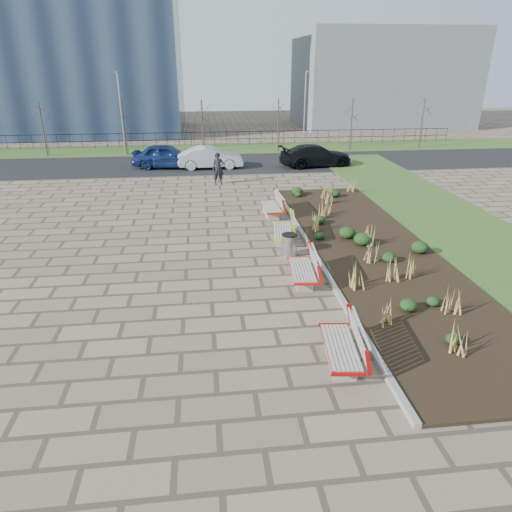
{
  "coord_description": "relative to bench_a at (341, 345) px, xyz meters",
  "views": [
    {
      "loc": [
        -0.07,
        -10.55,
        6.73
      ],
      "look_at": [
        1.5,
        3.0,
        0.9
      ],
      "focal_mm": 32.0,
      "sensor_mm": 36.0,
      "label": 1
    }
  ],
  "objects": [
    {
      "name": "grass_verge_near",
      "position": [
        8.0,
        6.66,
        -0.48
      ],
      "size": [
        5.0,
        38.0,
        0.04
      ],
      "primitive_type": "cube",
      "color": "#33511E",
      "rests_on": "ground"
    },
    {
      "name": "planting_curb",
      "position": [
        0.92,
        6.66,
        -0.42
      ],
      "size": [
        0.16,
        18.0,
        0.15
      ],
      "primitive_type": "cube",
      "color": "gray",
      "rests_on": "ground"
    },
    {
      "name": "bench_b",
      "position": [
        0.0,
        4.43,
        0.0
      ],
      "size": [
        1.06,
        2.16,
        1.0
      ],
      "primitive_type": null,
      "rotation": [
        0.0,
        0.0,
        -0.08
      ],
      "color": "red",
      "rests_on": "ground"
    },
    {
      "name": "tree_e",
      "position": [
        9.0,
        28.16,
        1.54
      ],
      "size": [
        1.4,
        1.4,
        4.0
      ],
      "primitive_type": null,
      "color": "#4C3D2D",
      "rests_on": "grass_verge_far"
    },
    {
      "name": "tree_d",
      "position": [
        3.0,
        28.16,
        1.54
      ],
      "size": [
        1.4,
        1.4,
        4.0
      ],
      "primitive_type": null,
      "color": "#4C3D2D",
      "rests_on": "grass_verge_far"
    },
    {
      "name": "building_grey",
      "position": [
        17.0,
        43.66,
        4.5
      ],
      "size": [
        18.0,
        12.0,
        10.0
      ],
      "primitive_type": "cube",
      "color": "slate",
      "rests_on": "ground"
    },
    {
      "name": "railing_fence",
      "position": [
        -3.0,
        31.16,
        0.14
      ],
      "size": [
        44.0,
        0.1,
        1.2
      ],
      "primitive_type": null,
      "color": "black",
      "rests_on": "grass_verge_far"
    },
    {
      "name": "lamp_west",
      "position": [
        -9.0,
        27.66,
        2.54
      ],
      "size": [
        0.24,
        0.6,
        6.0
      ],
      "primitive_type": null,
      "color": "gray",
      "rests_on": "grass_verge_far"
    },
    {
      "name": "car_blue",
      "position": [
        -5.5,
        22.74,
        0.31
      ],
      "size": [
        4.82,
        2.34,
        1.59
      ],
      "primitive_type": "imported",
      "rotation": [
        0.0,
        0.0,
        1.47
      ],
      "color": "navy",
      "rests_on": "road"
    },
    {
      "name": "grass_verge_far",
      "position": [
        -3.0,
        29.66,
        -0.48
      ],
      "size": [
        80.0,
        5.0,
        0.04
      ],
      "primitive_type": "cube",
      "color": "#33511E",
      "rests_on": "ground"
    },
    {
      "name": "road",
      "position": [
        -3.0,
        23.66,
        -0.49
      ],
      "size": [
        80.0,
        7.0,
        0.02
      ],
      "primitive_type": "cube",
      "color": "black",
      "rests_on": "ground"
    },
    {
      "name": "lamp_east",
      "position": [
        5.0,
        27.66,
        2.54
      ],
      "size": [
        0.24,
        0.6,
        6.0
      ],
      "primitive_type": null,
      "color": "gray",
      "rests_on": "grass_verge_far"
    },
    {
      "name": "bench_c",
      "position": [
        0.0,
        8.21,
        0.0
      ],
      "size": [
        1.18,
        2.2,
        1.0
      ],
      "primitive_type": null,
      "rotation": [
        0.0,
        0.0,
        -0.14
      ],
      "color": "yellow",
      "rests_on": "ground"
    },
    {
      "name": "car_black",
      "position": [
        4.68,
        22.11,
        0.25
      ],
      "size": [
        5.25,
        2.71,
        1.46
      ],
      "primitive_type": "imported",
      "rotation": [
        0.0,
        0.0,
        1.71
      ],
      "color": "black",
      "rests_on": "road"
    },
    {
      "name": "pedestrian",
      "position": [
        -2.21,
        17.8,
        0.44
      ],
      "size": [
        0.69,
        0.47,
        1.87
      ],
      "primitive_type": "imported",
      "rotation": [
        0.0,
        0.0,
        0.03
      ],
      "color": "black",
      "rests_on": "ground"
    },
    {
      "name": "car_silver",
      "position": [
        -2.57,
        22.27,
        0.24
      ],
      "size": [
        4.4,
        1.61,
        1.44
      ],
      "primitive_type": "imported",
      "rotation": [
        0.0,
        0.0,
        1.59
      ],
      "color": "#ABACB2",
      "rests_on": "road"
    },
    {
      "name": "bench_d",
      "position": [
        0.0,
        11.52,
        0.0
      ],
      "size": [
        1.0,
        2.14,
        1.0
      ],
      "primitive_type": null,
      "rotation": [
        0.0,
        0.0,
        0.05
      ],
      "color": "red",
      "rests_on": "ground"
    },
    {
      "name": "tree_a",
      "position": [
        -15.0,
        28.16,
        1.54
      ],
      "size": [
        1.4,
        1.4,
        4.0
      ],
      "primitive_type": null,
      "color": "#4C3D2D",
      "rests_on": "grass_verge_far"
    },
    {
      "name": "ground",
      "position": [
        -3.0,
        1.66,
        -0.5
      ],
      "size": [
        120.0,
        120.0,
        0.0
      ],
      "primitive_type": "plane",
      "color": "#7F6957",
      "rests_on": "ground"
    },
    {
      "name": "tree_c",
      "position": [
        -3.0,
        28.16,
        1.54
      ],
      "size": [
        1.4,
        1.4,
        4.0
      ],
      "primitive_type": null,
      "color": "#4C3D2D",
      "rests_on": "grass_verge_far"
    },
    {
      "name": "litter_bin",
      "position": [
        -0.02,
        6.62,
        -0.08
      ],
      "size": [
        0.55,
        0.55,
        0.85
      ],
      "primitive_type": "cylinder",
      "color": "#B2B2B7",
      "rests_on": "ground"
    },
    {
      "name": "bench_a",
      "position": [
        0.0,
        0.0,
        0.0
      ],
      "size": [
        1.12,
        2.18,
        1.0
      ],
      "primitive_type": null,
      "rotation": [
        0.0,
        0.0,
        -0.11
      ],
      "color": "#A50C0B",
      "rests_on": "ground"
    },
    {
      "name": "tree_f",
      "position": [
        15.0,
        28.16,
        1.54
      ],
      "size": [
        1.4,
        1.4,
        4.0
      ],
      "primitive_type": null,
      "color": "#4C3D2D",
      "rests_on": "grass_verge_far"
    },
    {
      "name": "planting_bed",
      "position": [
        3.25,
        6.66,
        -0.45
      ],
      "size": [
        4.5,
        18.0,
        0.1
      ],
      "primitive_type": "cube",
      "color": "black",
      "rests_on": "ground"
    },
    {
      "name": "tree_b",
      "position": [
        -9.0,
        28.16,
        1.54
      ],
      "size": [
        1.4,
        1.4,
        4.0
      ],
      "primitive_type": null,
      "color": "#4C3D2D",
      "rests_on": "grass_verge_far"
    }
  ]
}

